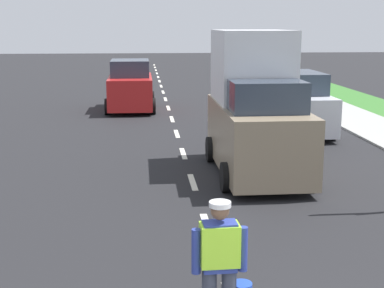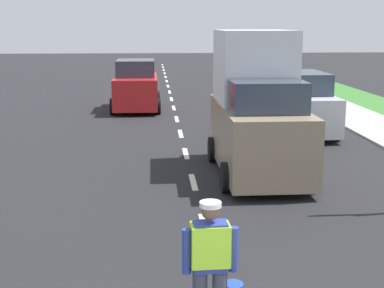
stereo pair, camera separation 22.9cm
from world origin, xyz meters
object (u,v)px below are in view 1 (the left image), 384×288
delivery_truck (256,109)px  car_parked_far (295,104)px  car_oncoming_second (130,87)px  road_worker (221,261)px

delivery_truck → car_parked_far: delivery_truck is taller
delivery_truck → car_oncoming_second: (-3.30, 10.79, -0.60)m
delivery_truck → car_parked_far: size_ratio=1.05×
road_worker → car_parked_far: 13.26m
delivery_truck → car_oncoming_second: size_ratio=1.17×
delivery_truck → car_parked_far: 5.71m
delivery_truck → car_parked_far: bearing=64.4°
road_worker → car_parked_far: car_parked_far is taller
road_worker → car_oncoming_second: size_ratio=0.42×
road_worker → delivery_truck: delivery_truck is taller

